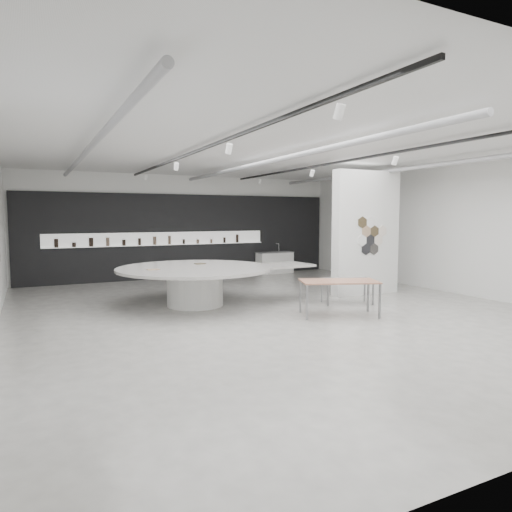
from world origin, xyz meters
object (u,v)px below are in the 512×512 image
partition_column (366,233)px  sample_table_wood (339,283)px  kitchen_counter (275,263)px  display_island (198,280)px  sample_table_stone (347,281)px

partition_column → sample_table_wood: bearing=-140.6°
sample_table_wood → kitchen_counter: (2.50, 7.59, -0.33)m
partition_column → display_island: size_ratio=0.68×
display_island → sample_table_stone: bearing=-27.3°
partition_column → sample_table_stone: (-1.41, -0.95, -1.20)m
display_island → kitchen_counter: bearing=40.5°
kitchen_counter → display_island: bearing=-137.0°
sample_table_wood → display_island: bearing=133.9°
display_island → partition_column: bearing=-10.8°
sample_table_wood → sample_table_stone: (1.08, 1.09, -0.16)m
sample_table_stone → partition_column: bearing=34.2°
sample_table_stone → kitchen_counter: 6.66m
sample_table_wood → kitchen_counter: kitchen_counter is taller
display_island → sample_table_wood: bearing=-50.5°
sample_table_wood → kitchen_counter: size_ratio=1.27×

